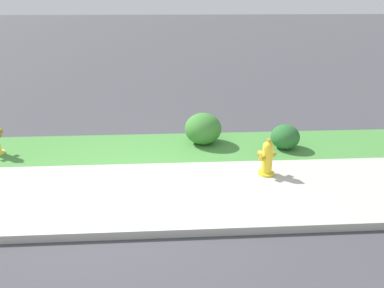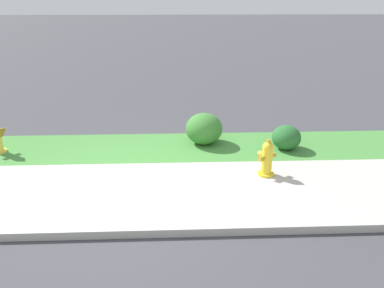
{
  "view_description": "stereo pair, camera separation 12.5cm",
  "coord_description": "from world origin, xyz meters",
  "views": [
    {
      "loc": [
        0.71,
        -5.36,
        2.96
      ],
      "look_at": [
        1.1,
        1.06,
        0.4
      ],
      "focal_mm": 35.0,
      "sensor_mm": 36.0,
      "label": 1
    },
    {
      "loc": [
        0.84,
        -5.36,
        2.96
      ],
      "look_at": [
        1.1,
        1.06,
        0.4
      ],
      "focal_mm": 35.0,
      "sensor_mm": 36.0,
      "label": 2
    }
  ],
  "objects": [
    {
      "name": "grass_verge",
      "position": [
        0.0,
        1.91,
        0.0
      ],
      "size": [
        18.0,
        1.63,
        0.01
      ],
      "primitive_type": "cube",
      "color": "#47893D",
      "rests_on": "ground"
    },
    {
      "name": "ground_plane",
      "position": [
        0.0,
        0.0,
        0.0
      ],
      "size": [
        120.0,
        120.0,
        0.0
      ],
      "primitive_type": "plane",
      "color": "#424247"
    },
    {
      "name": "street_curb",
      "position": [
        0.0,
        -1.17,
        0.06
      ],
      "size": [
        18.0,
        0.16,
        0.12
      ],
      "primitive_type": "cube",
      "color": "#BCB7AD",
      "rests_on": "ground"
    },
    {
      "name": "shrub_bush_far_verge",
      "position": [
        1.4,
        2.1,
        0.33
      ],
      "size": [
        0.78,
        0.78,
        0.66
      ],
      "color": "#3D7F33",
      "rests_on": "ground"
    },
    {
      "name": "fire_hydrant_at_driveway",
      "position": [
        2.38,
        0.52,
        0.32
      ],
      "size": [
        0.35,
        0.34,
        0.67
      ],
      "rotation": [
        0.0,
        0.0,
        0.57
      ],
      "color": "yellow",
      "rests_on": "ground"
    },
    {
      "name": "sidewalk_pavement",
      "position": [
        0.0,
        0.0,
        0.01
      ],
      "size": [
        18.0,
        2.18,
        0.01
      ],
      "primitive_type": "cube",
      "color": "#BCB7AD",
      "rests_on": "ground"
    },
    {
      "name": "shrub_bush_mid_verge",
      "position": [
        3.07,
        1.71,
        0.25
      ],
      "size": [
        0.59,
        0.59,
        0.5
      ],
      "color": "#28662D",
      "rests_on": "ground"
    }
  ]
}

